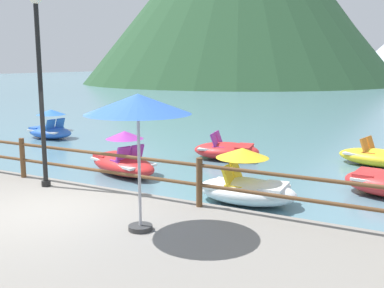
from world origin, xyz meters
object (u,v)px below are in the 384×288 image
Objects in this scene: lamp_post at (40,72)px; pedal_boat_3 at (379,157)px; pedal_boat_4 at (246,185)px; beach_umbrella at (138,106)px; pedal_boat_6 at (123,161)px; pedal_boat_5 at (50,129)px; pedal_boat_2 at (227,150)px.

pedal_boat_3 is at bearing 51.14° from lamp_post.
lamp_post is at bearing -151.56° from pedal_boat_4.
lamp_post is 10.07m from pedal_boat_3.
pedal_boat_3 is (2.69, 8.80, -2.17)m from beach_umbrella.
pedal_boat_4 reaches higher than pedal_boat_6.
beach_umbrella reaches higher than pedal_boat_4.
pedal_boat_3 is 12.73m from pedal_boat_5.
lamp_post is at bearing 160.02° from beach_umbrella.
pedal_boat_3 is 7.73m from pedal_boat_6.
pedal_boat_4 is at bearing -23.11° from pedal_boat_5.
pedal_boat_4 reaches higher than pedal_boat_3.
beach_umbrella is 5.90m from pedal_boat_6.
pedal_boat_4 is at bearing -111.73° from pedal_boat_3.
lamp_post is 1.81× the size of pedal_boat_4.
pedal_boat_4 is (-2.17, -5.44, 0.15)m from pedal_boat_3.
pedal_boat_3 is at bearing 68.27° from pedal_boat_4.
pedal_boat_2 is 1.06× the size of pedal_boat_5.
pedal_boat_4 is at bearing 81.15° from beach_umbrella.
pedal_boat_3 is (6.10, 7.57, -2.65)m from lamp_post.
pedal_boat_2 is at bearing 62.44° from pedal_boat_6.
lamp_post is at bearing -104.08° from pedal_boat_2.
beach_umbrella is 8.06m from pedal_boat_2.
pedal_boat_4 is 4.16m from pedal_boat_6.
pedal_boat_6 is (-3.55, 4.24, -2.05)m from beach_umbrella.
pedal_boat_3 is 0.94× the size of pedal_boat_6.
lamp_post is at bearing -87.28° from pedal_boat_6.
pedal_boat_5 is (-10.00, 7.86, -2.04)m from beach_umbrella.
pedal_boat_2 is at bearing 75.92° from lamp_post.
pedal_boat_6 is at bearing -29.25° from pedal_boat_5.
pedal_boat_2 is 0.90× the size of pedal_boat_3.
pedal_boat_3 is at bearing 15.54° from pedal_boat_2.
beach_umbrella reaches higher than pedal_boat_6.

